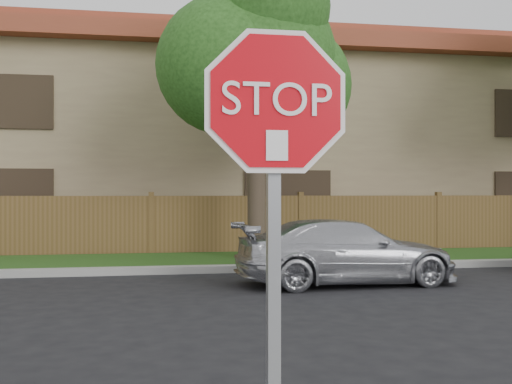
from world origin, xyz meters
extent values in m
cube|color=gray|center=(0.00, 8.15, 0.07)|extent=(70.00, 0.30, 0.15)
cube|color=#1E4714|center=(0.00, 9.80, 0.06)|extent=(70.00, 3.00, 0.12)
cube|color=brown|center=(0.00, 11.40, 0.80)|extent=(70.00, 0.12, 1.60)
cube|color=#98815E|center=(0.00, 17.00, 3.00)|extent=(34.00, 8.00, 6.00)
cube|color=brown|center=(0.00, 17.00, 6.25)|extent=(35.20, 9.20, 0.50)
cube|color=brown|center=(0.00, 17.00, 6.85)|extent=(33.00, 5.50, 0.70)
cylinder|color=#382B21|center=(2.50, 9.70, 1.96)|extent=(0.44, 0.44, 3.92)
sphere|color=#1D4214|center=(2.50, 9.70, 4.90)|extent=(3.80, 3.80, 3.80)
sphere|color=#1D4214|center=(3.40, 10.00, 4.34)|extent=(3.00, 3.00, 3.00)
sphere|color=#1D4214|center=(1.70, 9.30, 4.62)|extent=(3.20, 3.20, 3.20)
sphere|color=#1D4214|center=(2.70, 9.10, 5.95)|extent=(2.80, 2.80, 2.80)
cube|color=gray|center=(0.71, -1.44, 1.25)|extent=(0.06, 0.06, 2.30)
cylinder|color=white|center=(0.71, -1.50, 2.15)|extent=(1.01, 0.02, 1.01)
cylinder|color=red|center=(0.71, -1.51, 2.15)|extent=(0.93, 0.02, 0.93)
cube|color=white|center=(0.71, -1.53, 1.93)|extent=(0.11, 0.00, 0.15)
imported|color=#B7B8BF|center=(3.58, 6.19, 0.60)|extent=(4.18, 1.87, 1.19)
camera|label=1|loc=(0.12, -4.42, 1.70)|focal=42.00mm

